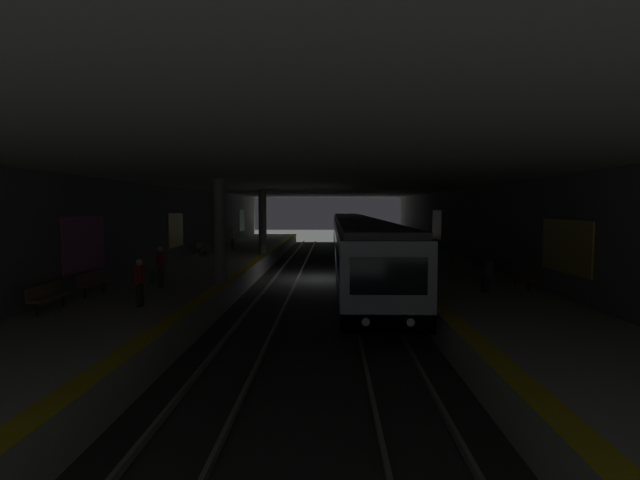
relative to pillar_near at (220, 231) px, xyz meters
name	(u,v)px	position (x,y,z in m)	size (l,w,h in m)	color
ground_plane	(322,279)	(7.76, -4.35, -3.33)	(120.00, 120.00, 0.00)	#2D302D
track_left	(358,278)	(7.76, -6.55, -3.25)	(60.00, 1.53, 0.16)	gray
track_right	(287,278)	(7.76, -2.15, -3.25)	(60.00, 1.53, 0.16)	gray
platform_left	(430,271)	(7.76, -10.90, -2.80)	(60.00, 5.30, 1.06)	#B7B2A8
platform_right	(216,270)	(7.76, 2.20, -2.80)	(60.00, 5.30, 1.06)	#B7B2A8
wall_left	(479,234)	(7.76, -13.80, -0.52)	(60.00, 0.56, 5.60)	slate
wall_right	(169,233)	(7.80, 5.10, -0.52)	(60.00, 0.56, 5.60)	slate
ceiling_slab	(322,184)	(7.76, -4.35, 2.47)	(60.00, 19.40, 0.40)	beige
pillar_near	(220,231)	(0.00, 0.00, 0.00)	(0.56, 0.56, 4.55)	gray
pillar_far	(262,222)	(12.36, 0.00, 0.00)	(0.56, 0.56, 4.55)	gray
metro_train	(354,239)	(13.40, -6.55, -1.30)	(40.42, 2.83, 3.49)	#B7BCC6
bench_left_near	(524,275)	(-0.89, -12.88, -1.75)	(1.70, 0.47, 0.86)	#262628
bench_left_mid	(479,259)	(4.78, -12.88, -1.75)	(1.70, 0.47, 0.86)	#262628
bench_right_near	(48,295)	(-5.66, 4.18, -1.75)	(1.70, 0.47, 0.86)	#262628
bench_right_mid	(92,281)	(-2.93, 4.18, -1.75)	(1.70, 0.47, 0.86)	#262628
bench_right_far	(202,247)	(11.63, 4.18, -1.75)	(1.70, 0.47, 0.86)	#262628
person_waiting_near	(405,243)	(11.14, -9.92, -1.38)	(0.60, 0.23, 1.66)	#282828
person_walking_mid	(232,238)	(16.18, 3.01, -1.37)	(0.60, 0.23, 1.67)	#3F3F3F
person_standing_far	(140,281)	(-4.86, 1.53, -1.41)	(0.60, 0.22, 1.61)	black
person_boarding	(161,265)	(-1.25, 2.19, -1.34)	(0.60, 0.24, 1.72)	#3B3B3B
suitcase_rolling	(485,284)	(-1.97, -10.95, -1.97)	(0.39, 0.20, 0.91)	black
backpack_on_floor	(154,278)	(0.01, 2.99, -2.08)	(0.30, 0.20, 0.40)	#1E512D
trash_bin	(489,271)	(1.12, -12.15, -1.85)	(0.44, 0.44, 0.85)	#595B5E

